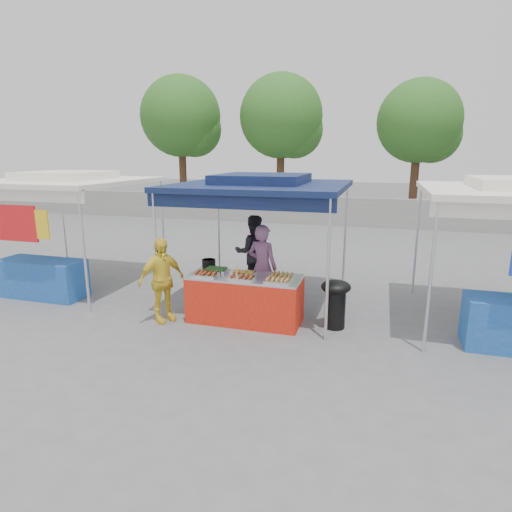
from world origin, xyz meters
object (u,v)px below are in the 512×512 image
(cooking_pot, at_px, (209,263))
(helper_man, at_px, (253,252))
(vendor_table, at_px, (245,299))
(customer_person, at_px, (162,280))
(vendor_woman, at_px, (262,267))
(wok_burner, at_px, (335,300))

(cooking_pot, relative_size, helper_man, 0.15)
(vendor_table, distance_m, cooking_pot, 1.05)
(helper_man, relative_size, customer_person, 1.09)
(vendor_table, bearing_deg, vendor_woman, 80.58)
(vendor_table, bearing_deg, cooking_pot, 155.50)
(vendor_woman, height_order, customer_person, vendor_woman)
(vendor_woman, bearing_deg, wok_burner, 173.26)
(wok_burner, bearing_deg, cooking_pot, 176.54)
(customer_person, bearing_deg, vendor_woman, -21.65)
(wok_burner, relative_size, customer_person, 0.56)
(wok_burner, relative_size, vendor_woman, 0.52)
(helper_man, bearing_deg, cooking_pot, 53.60)
(vendor_table, height_order, vendor_woman, vendor_woman)
(vendor_table, relative_size, wok_burner, 2.33)
(vendor_table, xyz_separation_m, helper_man, (-0.42, 1.90, 0.40))
(vendor_table, height_order, wok_burner, wok_burner)
(cooking_pot, height_order, vendor_woman, vendor_woman)
(vendor_table, xyz_separation_m, customer_person, (-1.42, -0.41, 0.34))
(vendor_woman, bearing_deg, helper_man, -50.70)
(vendor_table, relative_size, customer_person, 1.31)
(cooking_pot, height_order, helper_man, helper_man)
(helper_man, height_order, customer_person, helper_man)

